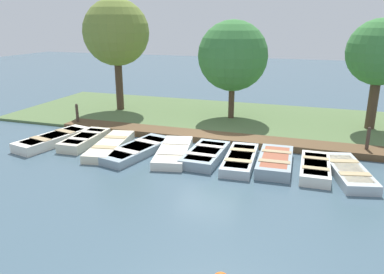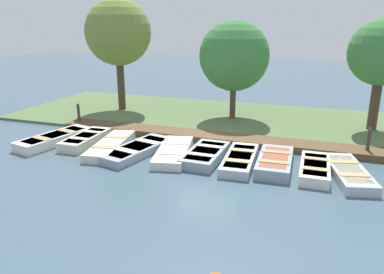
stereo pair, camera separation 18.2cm
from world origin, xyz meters
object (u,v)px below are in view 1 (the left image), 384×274
(rowboat_7, at_px, (275,161))
(rowboat_8, at_px, (315,168))
(rowboat_1, at_px, (85,140))
(rowboat_3, at_px, (137,150))
(rowboat_2, at_px, (110,146))
(park_tree_center, at_px, (380,53))
(park_tree_left, at_px, (233,56))
(rowboat_0, at_px, (54,139))
(rowboat_5, at_px, (206,155))
(rowboat_9, at_px, (348,172))
(rowboat_4, at_px, (174,152))
(mooring_post_far, at_px, (368,141))
(rowboat_6, at_px, (240,159))
(park_tree_far_left, at_px, (116,33))
(mooring_post_near, at_px, (77,115))

(rowboat_7, bearing_deg, rowboat_8, 82.33)
(rowboat_1, distance_m, rowboat_3, 2.64)
(rowboat_2, relative_size, park_tree_center, 0.69)
(rowboat_1, bearing_deg, park_tree_left, 138.69)
(park_tree_left, bearing_deg, rowboat_0, -44.52)
(rowboat_3, relative_size, rowboat_7, 1.30)
(rowboat_5, relative_size, rowboat_9, 0.86)
(rowboat_7, height_order, rowboat_8, rowboat_7)
(rowboat_1, bearing_deg, rowboat_4, 86.15)
(rowboat_9, xyz_separation_m, park_tree_center, (-6.23, 1.27, 3.45))
(rowboat_9, bearing_deg, rowboat_4, -103.74)
(rowboat_4, relative_size, mooring_post_far, 2.89)
(rowboat_5, xyz_separation_m, rowboat_9, (0.03, 5.01, -0.02))
(rowboat_6, relative_size, park_tree_far_left, 0.50)
(rowboat_3, bearing_deg, park_tree_center, 138.56)
(rowboat_1, height_order, rowboat_5, rowboat_1)
(rowboat_0, bearing_deg, park_tree_center, 129.20)
(rowboat_0, distance_m, rowboat_6, 7.99)
(rowboat_4, height_order, rowboat_9, rowboat_9)
(rowboat_6, distance_m, mooring_post_far, 5.06)
(rowboat_5, bearing_deg, rowboat_3, -83.92)
(rowboat_5, bearing_deg, rowboat_1, -90.04)
(rowboat_1, bearing_deg, rowboat_7, 87.83)
(park_tree_left, bearing_deg, rowboat_1, -39.52)
(rowboat_3, bearing_deg, mooring_post_near, -106.76)
(rowboat_3, bearing_deg, park_tree_left, 172.93)
(rowboat_8, xyz_separation_m, park_tree_left, (-6.17, -4.36, 3.13))
(rowboat_9, bearing_deg, park_tree_far_left, -130.67)
(mooring_post_far, distance_m, park_tree_center, 4.93)
(rowboat_5, relative_size, rowboat_8, 1.03)
(rowboat_0, xyz_separation_m, rowboat_2, (-0.09, 2.67, -0.04))
(rowboat_3, xyz_separation_m, mooring_post_far, (-2.59, 8.52, 0.42))
(rowboat_7, bearing_deg, rowboat_5, -91.06)
(rowboat_3, xyz_separation_m, rowboat_4, (-0.20, 1.46, 0.01))
(rowboat_1, xyz_separation_m, park_tree_center, (-6.09, 11.64, 3.42))
(mooring_post_near, bearing_deg, rowboat_4, 68.21)
(park_tree_center, bearing_deg, rowboat_7, -31.16)
(rowboat_6, bearing_deg, rowboat_7, 90.00)
(rowboat_0, bearing_deg, rowboat_9, 103.79)
(rowboat_2, bearing_deg, park_tree_left, 140.43)
(rowboat_8, xyz_separation_m, park_tree_far_left, (-6.10, -10.87, 4.19))
(rowboat_3, bearing_deg, rowboat_1, -84.50)
(rowboat_6, bearing_deg, park_tree_center, 138.05)
(rowboat_5, bearing_deg, rowboat_4, -87.19)
(rowboat_3, distance_m, rowboat_8, 6.69)
(park_tree_far_left, bearing_deg, rowboat_0, 2.43)
(rowboat_4, xyz_separation_m, rowboat_7, (-0.09, 3.85, 0.04))
(rowboat_0, bearing_deg, rowboat_6, 104.40)
(mooring_post_far, bearing_deg, rowboat_3, -73.10)
(rowboat_4, relative_size, rowboat_6, 1.08)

